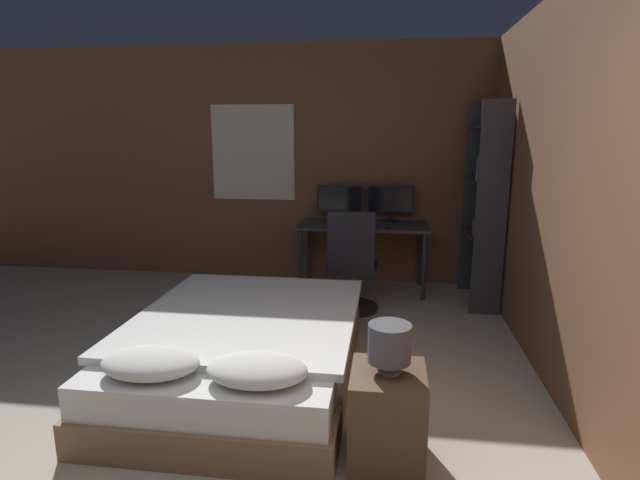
# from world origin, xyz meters

# --- Properties ---
(wall_back) EXTENTS (12.00, 0.08, 2.70)m
(wall_back) POSITION_xyz_m (-0.01, 3.96, 1.35)
(wall_back) COLOR brown
(wall_back) RESTS_ON ground_plane
(wall_side_right) EXTENTS (0.06, 12.00, 2.70)m
(wall_side_right) POSITION_xyz_m (1.81, 1.50, 1.35)
(wall_side_right) COLOR brown
(wall_side_right) RESTS_ON ground_plane
(bed) EXTENTS (1.53, 2.05, 0.55)m
(bed) POSITION_xyz_m (-0.30, 1.34, 0.24)
(bed) COLOR #846647
(bed) RESTS_ON ground_plane
(nightstand) EXTENTS (0.39, 0.42, 0.51)m
(nightstand) POSITION_xyz_m (0.70, 0.61, 0.25)
(nightstand) COLOR brown
(nightstand) RESTS_ON ground_plane
(bedside_lamp) EXTENTS (0.22, 0.22, 0.26)m
(bedside_lamp) POSITION_xyz_m (0.70, 0.61, 0.67)
(bedside_lamp) COLOR gray
(bedside_lamp) RESTS_ON nightstand
(desk) EXTENTS (1.40, 0.65, 0.74)m
(desk) POSITION_xyz_m (0.41, 3.57, 0.65)
(desk) COLOR #38383D
(desk) RESTS_ON ground_plane
(monitor_left) EXTENTS (0.51, 0.16, 0.40)m
(monitor_left) POSITION_xyz_m (0.12, 3.79, 0.97)
(monitor_left) COLOR black
(monitor_left) RESTS_ON desk
(monitor_right) EXTENTS (0.51, 0.16, 0.40)m
(monitor_right) POSITION_xyz_m (0.69, 3.79, 0.97)
(monitor_right) COLOR black
(monitor_right) RESTS_ON desk
(keyboard) EXTENTS (0.34, 0.13, 0.02)m
(keyboard) POSITION_xyz_m (0.41, 3.35, 0.75)
(keyboard) COLOR black
(keyboard) RESTS_ON desk
(computer_mouse) EXTENTS (0.07, 0.05, 0.04)m
(computer_mouse) POSITION_xyz_m (0.67, 3.35, 0.76)
(computer_mouse) COLOR black
(computer_mouse) RESTS_ON desk
(office_chair) EXTENTS (0.52, 0.52, 1.02)m
(office_chair) POSITION_xyz_m (0.34, 2.85, 0.41)
(office_chair) COLOR black
(office_chair) RESTS_ON ground_plane
(bookshelf) EXTENTS (0.29, 0.82, 2.02)m
(bookshelf) POSITION_xyz_m (1.62, 3.26, 1.10)
(bookshelf) COLOR #333338
(bookshelf) RESTS_ON ground_plane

